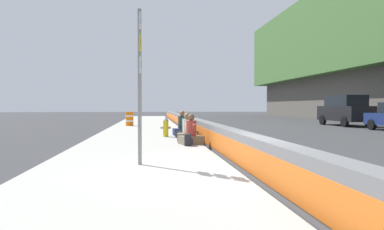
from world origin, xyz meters
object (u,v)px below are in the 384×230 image
object	(u,v)px
seated_person_rear	(187,130)
parked_car_fourth	(345,110)
route_sign_post	(140,74)
seated_person_foreground	(191,135)
fire_hydrant	(166,127)
seated_person_far	(182,127)
seated_person_middle	(187,132)
backpack	(188,140)
construction_barrel	(130,119)

from	to	relation	value
seated_person_rear	parked_car_fourth	xyz separation A→B (m)	(10.23, -12.96, 0.70)
route_sign_post	seated_person_foreground	distance (m)	4.89
fire_hydrant	seated_person_far	distance (m)	1.08
seated_person_middle	seated_person_rear	world-z (taller)	seated_person_rear
seated_person_far	backpack	distance (m)	4.37
construction_barrel	seated_person_rear	bearing A→B (deg)	-163.04
seated_person_rear	seated_person_far	xyz separation A→B (m)	(1.44, 0.06, 0.02)
fire_hydrant	backpack	world-z (taller)	fire_hydrant
seated_person_middle	seated_person_rear	bearing A→B (deg)	-4.20
seated_person_rear	seated_person_far	world-z (taller)	seated_person_far
seated_person_rear	backpack	bearing A→B (deg)	175.14
fire_hydrant	backpack	xyz separation A→B (m)	(-3.64, -0.61, -0.25)
backpack	route_sign_post	bearing A→B (deg)	158.07
construction_barrel	seated_person_foreground	bearing A→B (deg)	-166.70
route_sign_post	seated_person_middle	bearing A→B (deg)	-16.85
route_sign_post	seated_person_middle	size ratio (longest dim) A/B	3.37
seated_person_foreground	construction_barrel	distance (m)	12.42
construction_barrel	seated_person_far	bearing A→B (deg)	-160.65
fire_hydrant	seated_person_foreground	xyz separation A→B (m)	(-3.15, -0.77, -0.11)
construction_barrel	parked_car_fourth	world-z (taller)	parked_car_fourth
construction_barrel	parked_car_fourth	distance (m)	15.92
route_sign_post	seated_person_middle	world-z (taller)	route_sign_post
seated_person_rear	parked_car_fourth	world-z (taller)	parked_car_fourth
fire_hydrant	seated_person_far	bearing A→B (deg)	-47.55
route_sign_post	seated_person_far	bearing A→B (deg)	-11.83
seated_person_middle	seated_person_far	bearing A→B (deg)	-0.53
seated_person_middle	backpack	distance (m)	1.80
fire_hydrant	parked_car_fourth	size ratio (longest dim) A/B	0.18
seated_person_middle	seated_person_rear	xyz separation A→B (m)	(1.15, -0.08, 0.00)
seated_person_far	parked_car_fourth	xyz separation A→B (m)	(8.79, -13.02, 0.69)
fire_hydrant	parked_car_fourth	distance (m)	16.79
seated_person_foreground	seated_person_middle	world-z (taller)	seated_person_foreground
route_sign_post	seated_person_rear	bearing A→B (deg)	-14.77
route_sign_post	seated_person_far	xyz separation A→B (m)	(8.13, -1.70, -1.74)
seated_person_middle	seated_person_far	world-z (taller)	seated_person_far
route_sign_post	construction_barrel	distance (m)	16.45
fire_hydrant	parked_car_fourth	bearing A→B (deg)	-55.43
route_sign_post	parked_car_fourth	xyz separation A→B (m)	(16.92, -14.72, -1.05)
seated_person_foreground	seated_person_far	distance (m)	3.88
seated_person_middle	seated_person_far	size ratio (longest dim) A/B	0.93
fire_hydrant	seated_person_middle	xyz separation A→B (m)	(-1.85, -0.77, -0.11)
parked_car_fourth	fire_hydrant	bearing A→B (deg)	124.57
parked_car_fourth	construction_barrel	bearing A→B (deg)	92.12
route_sign_post	fire_hydrant	bearing A→B (deg)	-6.98
seated_person_middle	seated_person_rear	size ratio (longest dim) A/B	0.99
backpack	seated_person_far	bearing A→B (deg)	-2.48
seated_person_foreground	parked_car_fourth	world-z (taller)	parked_car_fourth
seated_person_middle	backpack	world-z (taller)	seated_person_middle
seated_person_middle	parked_car_fourth	distance (m)	17.32
seated_person_foreground	seated_person_middle	distance (m)	1.30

